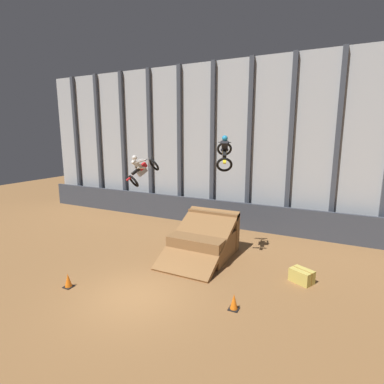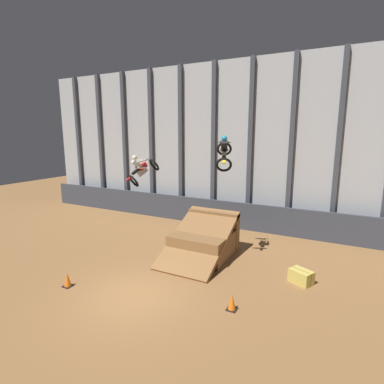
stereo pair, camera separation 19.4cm
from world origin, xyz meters
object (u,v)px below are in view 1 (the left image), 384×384
at_px(dirt_ramp, 205,240).
at_px(traffic_cone_near_ramp, 68,281).
at_px(rider_bike_left_air, 141,169).
at_px(hay_bale_trackside, 302,276).
at_px(rider_bike_right_air, 224,152).
at_px(traffic_cone_arena_edge, 234,302).

xyz_separation_m(dirt_ramp, traffic_cone_near_ramp, (-3.54, -5.63, -0.47)).
distance_m(rider_bike_left_air, hay_bale_trackside, 9.01).
bearing_deg(rider_bike_right_air, rider_bike_left_air, 167.41).
height_order(rider_bike_left_air, traffic_cone_arena_edge, rider_bike_left_air).
bearing_deg(dirt_ramp, hay_bale_trackside, -11.33).
distance_m(traffic_cone_near_ramp, hay_bale_trackside, 9.61).
relative_size(rider_bike_left_air, traffic_cone_arena_edge, 3.12).
xyz_separation_m(dirt_ramp, hay_bale_trackside, (4.87, -0.98, -0.47)).
xyz_separation_m(dirt_ramp, rider_bike_left_air, (-3.18, -0.92, 3.57)).
distance_m(rider_bike_right_air, traffic_cone_arena_edge, 6.57).
distance_m(rider_bike_right_air, hay_bale_trackside, 6.30).
height_order(dirt_ramp, traffic_cone_arena_edge, dirt_ramp).
bearing_deg(rider_bike_right_air, traffic_cone_near_ramp, -151.79).
relative_size(dirt_ramp, traffic_cone_arena_edge, 7.36).
bearing_deg(rider_bike_right_air, hay_bale_trackside, -31.15).
bearing_deg(traffic_cone_arena_edge, dirt_ramp, 125.71).
height_order(dirt_ramp, traffic_cone_near_ramp, dirt_ramp).
xyz_separation_m(rider_bike_left_air, rider_bike_right_air, (4.26, 0.62, 0.95)).
height_order(rider_bike_right_air, traffic_cone_near_ramp, rider_bike_right_air).
bearing_deg(traffic_cone_near_ramp, rider_bike_left_air, 85.65).
distance_m(rider_bike_left_air, traffic_cone_near_ramp, 6.22).
xyz_separation_m(dirt_ramp, rider_bike_right_air, (1.08, -0.29, 4.52)).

